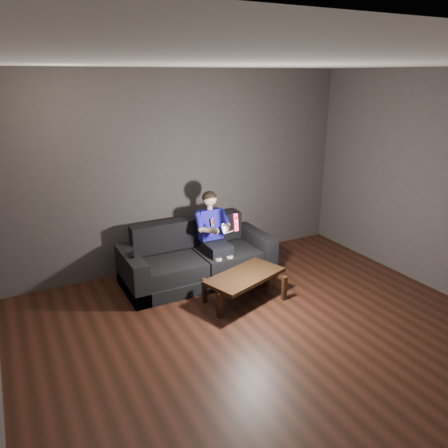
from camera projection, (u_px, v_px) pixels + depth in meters
floor at (283, 352)px, 4.34m from camera, size 5.00×5.00×0.00m
back_wall at (182, 171)px, 5.99m from camera, size 5.00×0.04×2.70m
ceiling at (298, 63)px, 3.46m from camera, size 5.00×5.00×0.02m
sofa at (197, 262)px, 5.81m from camera, size 1.98×0.85×0.76m
child at (214, 230)px, 5.73m from camera, size 0.46×0.56×1.12m
wii_remote_red at (236, 222)px, 5.34m from camera, size 0.06×0.08×0.22m
nunchuk_white at (224, 228)px, 5.29m from camera, size 0.07×0.09×0.14m
wii_remote_black at (132, 255)px, 5.26m from camera, size 0.08×0.17×0.03m
coffee_table at (245, 278)px, 5.22m from camera, size 1.08×0.77×0.35m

